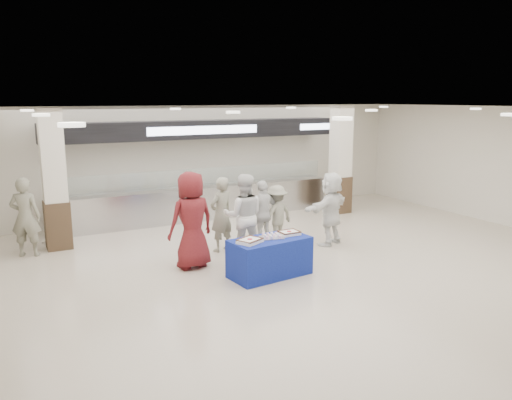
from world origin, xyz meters
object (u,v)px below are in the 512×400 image
sheet_cake_left (250,240)px  civilian_maroon (192,220)px  cupcake_tray (272,236)px  chef_tall (244,216)px  display_table (270,257)px  sheet_cake_right (289,232)px  soldier_a (221,214)px  chef_short (263,214)px  soldier_bg (25,217)px  civilian_white (331,209)px  soldier_b (276,215)px

sheet_cake_left → civilian_maroon: (-0.68, 1.25, 0.20)m
cupcake_tray → chef_tall: bearing=88.2°
display_table → sheet_cake_right: 0.64m
civilian_maroon → chef_tall: civilian_maroon is taller
civilian_maroon → soldier_a: civilian_maroon is taller
sheet_cake_right → chef_short: (0.35, 1.73, -0.01)m
sheet_cake_left → soldier_a: bearing=81.4°
display_table → chef_short: chef_short is taller
display_table → soldier_bg: soldier_bg is taller
civilian_white → chef_tall: bearing=-26.3°
sheet_cake_right → chef_tall: bearing=106.9°
chef_tall → chef_short: (0.74, 0.47, -0.13)m
sheet_cake_left → soldier_a: soldier_a is taller
sheet_cake_right → soldier_a: bearing=109.1°
sheet_cake_right → civilian_maroon: (-1.63, 1.10, 0.20)m
civilian_white → display_table: bearing=4.3°
sheet_cake_right → civilian_white: (1.84, 1.14, 0.07)m
sheet_cake_right → soldier_bg: (-4.56, 3.50, 0.08)m
sheet_cake_right → soldier_b: size_ratio=0.28×
civilian_maroon → chef_tall: bearing=178.8°
cupcake_tray → soldier_bg: bearing=139.4°
soldier_b → soldier_bg: (-5.29, 1.73, 0.17)m
display_table → sheet_cake_left: 0.64m
sheet_cake_left → soldier_bg: (-3.61, 3.65, 0.08)m
display_table → civilian_white: size_ratio=0.90×
chef_tall → chef_short: size_ratio=1.17×
civilian_maroon → chef_short: size_ratio=1.27×
soldier_b → soldier_bg: size_ratio=0.81×
chef_short → sheet_cake_left: bearing=44.0°
sheet_cake_right → civilian_maroon: size_ratio=0.20×
display_table → cupcake_tray: size_ratio=3.15×
civilian_maroon → soldier_bg: 3.79m
chef_short → soldier_a: bearing=-19.0°
chef_tall → soldier_b: (1.11, 0.51, -0.21)m
sheet_cake_left → chef_short: chef_short is taller
cupcake_tray → civilian_maroon: civilian_maroon is taller
soldier_a → soldier_bg: (-3.92, 1.64, 0.03)m
chef_short → soldier_b: (0.38, 0.04, -0.07)m
cupcake_tray → soldier_bg: (-4.14, 3.55, 0.09)m
civilian_maroon → soldier_a: (0.99, 0.77, -0.15)m
sheet_cake_right → soldier_bg: soldier_bg is taller
soldier_b → soldier_bg: bearing=-31.7°
sheet_cake_right → chef_short: bearing=78.5°
display_table → chef_short: bearing=58.9°
soldier_a → chef_short: size_ratio=1.09×
cupcake_tray → chef_short: 1.94m
cupcake_tray → civilian_white: bearing=27.6°
cupcake_tray → civilian_maroon: 1.68m
display_table → sheet_cake_left: sheet_cake_left is taller
civilian_maroon → chef_tall: 1.26m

